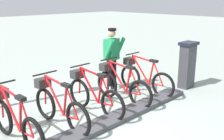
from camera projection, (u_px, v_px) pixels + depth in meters
ground_plane at (105, 125)px, 5.32m from camera, size 60.00×60.00×0.00m
dock_rail_base at (105, 123)px, 5.31m from camera, size 0.44×5.24×0.10m
payment_kiosk at (187, 64)px, 7.39m from camera, size 0.36×0.52×1.28m
bike_docked_0 at (144, 77)px, 7.02m from camera, size 1.72×0.54×1.02m
bike_docked_1 at (121, 85)px, 6.41m from camera, size 1.72×0.54×1.02m
bike_docked_2 at (93, 94)px, 5.80m from camera, size 1.72×0.54×1.02m
bike_docked_3 at (58, 106)px, 5.19m from camera, size 1.72×0.54×1.02m
bike_docked_4 at (14, 120)px, 4.58m from camera, size 1.72×0.54×1.02m
worker_near_rack at (112, 56)px, 7.22m from camera, size 0.50×0.67×1.66m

